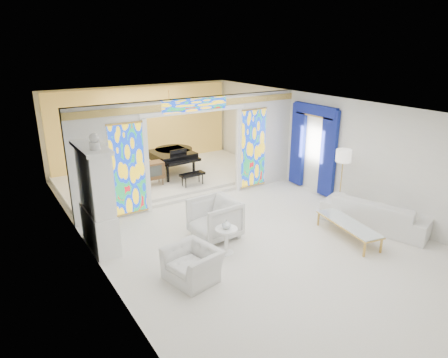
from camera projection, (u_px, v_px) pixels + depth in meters
floor at (232, 223)px, 10.35m from camera, size 12.00×12.00×0.00m
ceiling at (233, 107)px, 9.37m from camera, size 7.00×12.00×0.02m
wall_back at (142, 127)px, 14.64m from camera, size 7.00×0.02×3.00m
wall_left at (89, 196)px, 8.08m from camera, size 0.02×12.00×3.00m
wall_right at (333, 149)px, 11.64m from camera, size 0.02×12.00×3.00m
partition_wall at (194, 145)px, 11.40m from camera, size 7.00×0.22×3.00m
stained_glass_left at (128, 170)px, 10.40m from camera, size 0.90×0.04×2.40m
stained_glass_right at (253, 148)px, 12.46m from camera, size 0.90×0.04×2.40m
stained_glass_transom at (195, 105)px, 10.93m from camera, size 2.00×0.04×0.34m
alcove_platform at (166, 177)px, 13.59m from camera, size 6.80×3.80×0.18m
gold_curtain_back at (143, 127)px, 14.54m from camera, size 6.70×0.10×2.90m
chandelier at (169, 104)px, 12.80m from camera, size 0.48×0.48×0.30m
blue_drapes at (313, 142)px, 12.12m from camera, size 0.14×1.85×2.65m
china_cabinet at (97, 199)px, 8.81m from camera, size 0.56×1.46×2.72m
armchair_left at (193, 264)px, 7.82m from camera, size 1.08×1.17×0.66m
armchair_right at (215, 219)px, 9.48m from camera, size 1.09×1.06×0.95m
sofa at (376, 213)px, 10.05m from camera, size 1.78×2.77×0.75m
side_table at (226, 237)px, 8.75m from camera, size 0.62×0.62×0.61m
vase at (226, 224)px, 8.64m from camera, size 0.20×0.20×0.21m
coffee_table at (348, 224)px, 9.44m from camera, size 0.88×1.89×0.41m
floor_lamp at (343, 159)px, 10.81m from camera, size 0.51×0.51×1.71m
grand_piano at (173, 154)px, 13.50m from camera, size 1.60×2.50×0.98m
tv_console at (153, 170)px, 12.42m from camera, size 0.65×0.45×0.74m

